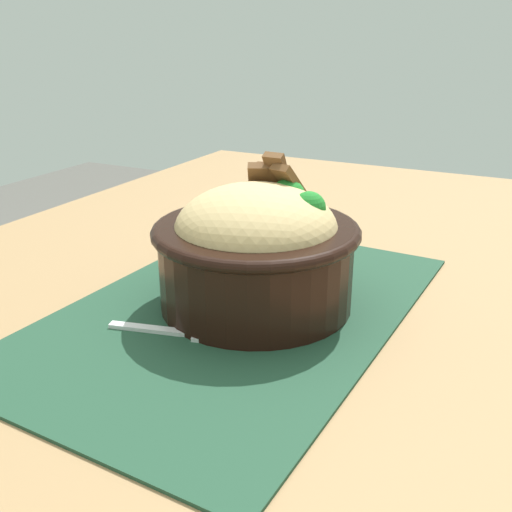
% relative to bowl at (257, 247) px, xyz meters
% --- Properties ---
extents(table, '(1.32, 0.89, 0.72)m').
position_rel_bowl_xyz_m(table, '(-0.01, 0.01, -0.12)').
color(table, '#99754C').
rests_on(table, ground_plane).
extents(placemat, '(0.46, 0.31, 0.00)m').
position_rel_bowl_xyz_m(placemat, '(0.02, -0.01, -0.06)').
color(placemat, '#1E422D').
rests_on(placemat, table).
extents(bowl, '(0.21, 0.21, 0.14)m').
position_rel_bowl_xyz_m(bowl, '(0.00, 0.00, 0.00)').
color(bowl, black).
rests_on(bowl, placemat).
extents(fork, '(0.04, 0.13, 0.00)m').
position_rel_bowl_xyz_m(fork, '(0.08, -0.03, -0.06)').
color(fork, silver).
rests_on(fork, placemat).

